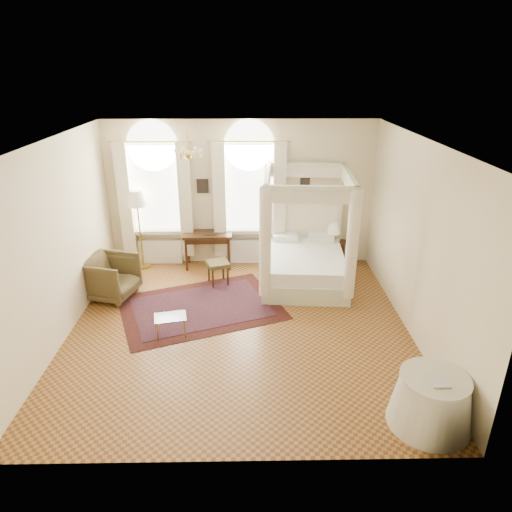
{
  "coord_description": "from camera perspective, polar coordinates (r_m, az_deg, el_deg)",
  "views": [
    {
      "loc": [
        0.17,
        -7.07,
        4.4
      ],
      "look_at": [
        0.3,
        0.4,
        1.23
      ],
      "focal_mm": 32.0,
      "sensor_mm": 36.0,
      "label": 1
    }
  ],
  "objects": [
    {
      "name": "ground",
      "position": [
        8.33,
        -2.06,
        -8.9
      ],
      "size": [
        6.0,
        6.0,
        0.0
      ],
      "primitive_type": "plane",
      "color": "#99632C",
      "rests_on": "ground"
    },
    {
      "name": "room_walls",
      "position": [
        7.47,
        -2.28,
        4.11
      ],
      "size": [
        6.0,
        6.0,
        6.0
      ],
      "color": "#F9E5BD",
      "rests_on": "ground"
    },
    {
      "name": "window_left",
      "position": [
        10.56,
        -12.36,
        6.47
      ],
      "size": [
        1.62,
        0.27,
        3.29
      ],
      "color": "white",
      "rests_on": "room_walls"
    },
    {
      "name": "window_right",
      "position": [
        10.36,
        -0.82,
        6.68
      ],
      "size": [
        1.62,
        0.27,
        3.29
      ],
      "color": "white",
      "rests_on": "room_walls"
    },
    {
      "name": "chandelier",
      "position": [
        8.47,
        -8.47,
        12.62
      ],
      "size": [
        0.51,
        0.45,
        0.5
      ],
      "color": "#B4983C",
      "rests_on": "room_walls"
    },
    {
      "name": "wall_pictures",
      "position": [
        10.35,
        -1.47,
        8.97
      ],
      "size": [
        2.54,
        0.03,
        0.39
      ],
      "color": "black",
      "rests_on": "room_walls"
    },
    {
      "name": "canopy_bed",
      "position": [
        9.75,
        6.08,
        -0.41
      ],
      "size": [
        1.97,
        2.34,
        2.4
      ],
      "color": "beige",
      "rests_on": "ground"
    },
    {
      "name": "nightstand",
      "position": [
        10.79,
        9.95,
        0.32
      ],
      "size": [
        0.53,
        0.51,
        0.6
      ],
      "primitive_type": "cube",
      "rotation": [
        0.0,
        0.0,
        -0.37
      ],
      "color": "#351F0E",
      "rests_on": "ground"
    },
    {
      "name": "nightstand_lamp",
      "position": [
        10.53,
        9.69,
        3.28
      ],
      "size": [
        0.31,
        0.31,
        0.45
      ],
      "color": "#B4983C",
      "rests_on": "nightstand"
    },
    {
      "name": "writing_desk",
      "position": [
        10.48,
        -6.05,
        2.26
      ],
      "size": [
        1.12,
        0.6,
        0.83
      ],
      "color": "#351F0E",
      "rests_on": "ground"
    },
    {
      "name": "laptop",
      "position": [
        10.35,
        -5.63,
        2.79
      ],
      "size": [
        0.31,
        0.2,
        0.02
      ],
      "primitive_type": "imported",
      "rotation": [
        0.0,
        0.0,
        3.15
      ],
      "color": "black",
      "rests_on": "writing_desk"
    },
    {
      "name": "stool",
      "position": [
        9.75,
        -4.79,
        -1.18
      ],
      "size": [
        0.56,
        0.56,
        0.5
      ],
      "color": "#45381D",
      "rests_on": "ground"
    },
    {
      "name": "armchair",
      "position": [
        9.61,
        -17.74,
        -2.55
      ],
      "size": [
        1.16,
        1.14,
        0.86
      ],
      "primitive_type": "imported",
      "rotation": [
        0.0,
        0.0,
        1.3
      ],
      "color": "#46391E",
      "rests_on": "ground"
    },
    {
      "name": "coffee_table",
      "position": [
        8.07,
        -10.65,
        -7.68
      ],
      "size": [
        0.6,
        0.48,
        0.37
      ],
      "color": "silver",
      "rests_on": "ground"
    },
    {
      "name": "floor_lamp",
      "position": [
        10.46,
        -14.65,
        6.51
      ],
      "size": [
        0.47,
        0.47,
        1.83
      ],
      "color": "#B4983C",
      "rests_on": "ground"
    },
    {
      "name": "oriental_rug",
      "position": [
        9.01,
        -6.91,
        -6.36
      ],
      "size": [
        3.54,
        3.05,
        0.01
      ],
      "color": "#41150F",
      "rests_on": "ground"
    },
    {
      "name": "side_table",
      "position": [
        6.6,
        21.07,
        -16.52
      ],
      "size": [
        1.08,
        1.08,
        0.74
      ],
      "color": "beige",
      "rests_on": "ground"
    },
    {
      "name": "book",
      "position": [
        6.27,
        20.86,
        -14.33
      ],
      "size": [
        0.22,
        0.3,
        0.03
      ],
      "primitive_type": "imported",
      "rotation": [
        0.0,
        0.0,
        0.01
      ],
      "color": "black",
      "rests_on": "side_table"
    }
  ]
}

